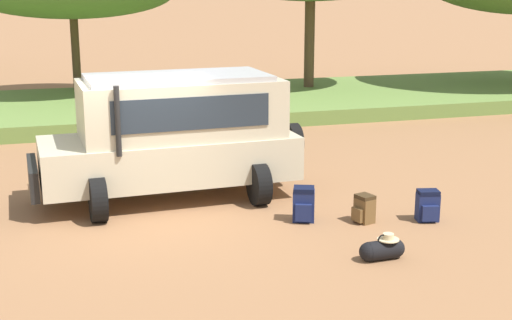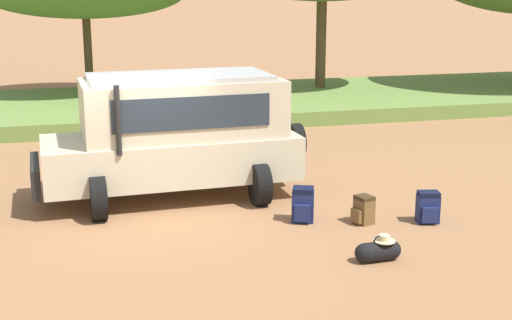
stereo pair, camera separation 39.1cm
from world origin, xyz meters
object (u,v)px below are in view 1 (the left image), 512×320
Objects in this scene: safari_vehicle at (174,134)px; duffel_bag_low_black_case at (382,249)px; backpack_near_rear_wheel at (304,205)px; backpack_beside_front_wheel at (364,209)px; backpack_cluster_center at (428,206)px.

duffel_bag_low_black_case is at bearing -59.01° from safari_vehicle.
backpack_beside_front_wheel is at bearing -20.63° from backpack_near_rear_wheel.
backpack_near_rear_wheel is (-2.13, 0.63, 0.03)m from backpack_cluster_center.
backpack_cluster_center reaches higher than duffel_bag_low_black_case.
safari_vehicle is 8.65× the size of backpack_near_rear_wheel.
safari_vehicle reaches higher than duffel_bag_low_black_case.
duffel_bag_low_black_case is at bearing -75.38° from backpack_near_rear_wheel.
backpack_cluster_center is at bearing -33.45° from safari_vehicle.
backpack_cluster_center is 0.91× the size of backpack_near_rear_wheel.
backpack_near_rear_wheel reaches higher than backpack_cluster_center.
safari_vehicle is 9.50× the size of backpack_cluster_center.
backpack_cluster_center reaches higher than backpack_beside_front_wheel.
backpack_cluster_center is 0.75× the size of duffel_bag_low_black_case.
backpack_cluster_center is 2.14m from duffel_bag_low_black_case.
backpack_near_rear_wheel reaches higher than duffel_bag_low_black_case.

